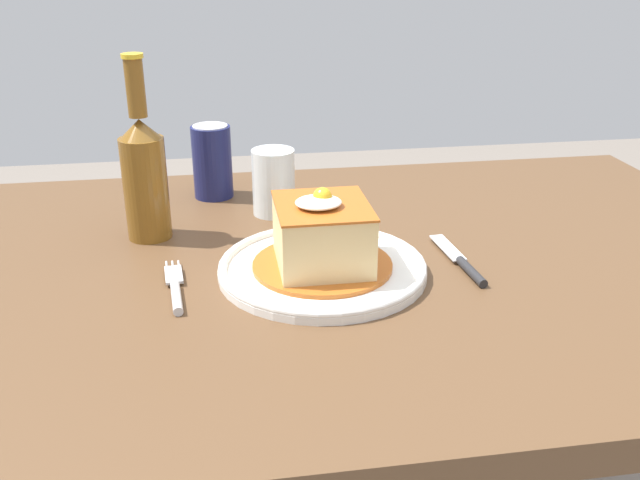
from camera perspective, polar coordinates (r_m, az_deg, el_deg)
dining_table at (r=1.00m, az=-0.57°, el=-7.04°), size 1.36×0.83×0.72m
main_plate at (r=0.91m, az=0.20°, el=-2.27°), size 0.27×0.27×0.02m
sandwich_meal at (r=0.90m, az=0.19°, el=0.23°), size 0.18×0.18×0.11m
fork at (r=0.88m, az=-11.77°, el=-4.02°), size 0.03×0.14×0.01m
knife at (r=0.95m, az=11.72°, el=-1.95°), size 0.03×0.17×0.01m
soda_can at (r=1.19m, az=-8.83°, el=6.38°), size 0.07×0.07×0.12m
beer_bottle_amber at (r=1.03m, az=-14.23°, el=5.39°), size 0.06×0.06×0.27m
drinking_glass at (r=1.11m, az=-3.82°, el=4.41°), size 0.07×0.07×0.10m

